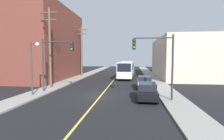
{
  "coord_description": "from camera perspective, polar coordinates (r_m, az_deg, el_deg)",
  "views": [
    {
      "loc": [
        3.3,
        -18.29,
        4.08
      ],
      "look_at": [
        0.0,
        10.2,
        2.0
      ],
      "focal_mm": 28.15,
      "sensor_mm": 36.0,
      "label": 1
    }
  ],
  "objects": [
    {
      "name": "lane_stripe_center",
      "position": [
        33.7,
        0.94,
        -2.8
      ],
      "size": [
        0.16,
        60.0,
        0.01
      ],
      "primitive_type": "cube",
      "color": "#D8CC4C",
      "rests_on": "ground"
    },
    {
      "name": "sidewalk_left",
      "position": [
        30.46,
        -13.75,
        -3.53
      ],
      "size": [
        2.5,
        90.0,
        0.15
      ],
      "primitive_type": "cube",
      "color": "gray",
      "rests_on": "ground"
    },
    {
      "name": "street_lamp_left",
      "position": [
        19.81,
        -24.17,
        2.81
      ],
      "size": [
        0.98,
        0.4,
        5.5
      ],
      "color": "#38383D",
      "rests_on": "sidewalk_left"
    },
    {
      "name": "building_right_warehouse",
      "position": [
        39.1,
        23.29,
        3.62
      ],
      "size": [
        12.0,
        19.45,
        7.89
      ],
      "color": "beige",
      "rests_on": "ground"
    },
    {
      "name": "ground_plane",
      "position": [
        19.02,
        -3.58,
        -8.24
      ],
      "size": [
        120.0,
        120.0,
        0.0
      ],
      "primitive_type": "plane",
      "color": "black"
    },
    {
      "name": "utility_pole_near",
      "position": [
        23.96,
        -19.54,
        7.89
      ],
      "size": [
        2.4,
        0.28,
        10.18
      ],
      "color": "brown",
      "rests_on": "sidewalk_left"
    },
    {
      "name": "utility_pole_mid",
      "position": [
        38.58,
        -9.9,
        6.75
      ],
      "size": [
        2.4,
        0.28,
        10.43
      ],
      "color": "brown",
      "rests_on": "sidewalk_left"
    },
    {
      "name": "sidewalk_right",
      "position": [
        28.84,
        14.45,
        -3.97
      ],
      "size": [
        2.5,
        90.0,
        0.15
      ],
      "primitive_type": "cube",
      "color": "gray",
      "rests_on": "ground"
    },
    {
      "name": "city_bus",
      "position": [
        35.37,
        4.81,
        0.47
      ],
      "size": [
        3.07,
        12.24,
        3.2
      ],
      "color": "silver",
      "rests_on": "ground"
    },
    {
      "name": "parked_car_silver",
      "position": [
        23.31,
        10.52,
        -3.91
      ],
      "size": [
        1.86,
        4.42,
        1.62
      ],
      "color": "#B7B7BC",
      "rests_on": "ground"
    },
    {
      "name": "traffic_signal_left_corner",
      "position": [
        21.06,
        -17.89,
        4.56
      ],
      "size": [
        3.75,
        0.48,
        6.0
      ],
      "color": "#2D2D33",
      "rests_on": "sidewalk_left"
    },
    {
      "name": "traffic_signal_right_corner",
      "position": [
        16.62,
        13.95,
        4.8
      ],
      "size": [
        3.75,
        0.48,
        6.0
      ],
      "color": "#2D2D33",
      "rests_on": "sidewalk_right"
    },
    {
      "name": "parked_car_black",
      "position": [
        17.29,
        11.32,
        -6.73
      ],
      "size": [
        1.95,
        4.46,
        1.62
      ],
      "color": "black",
      "rests_on": "ground"
    },
    {
      "name": "building_left_brick",
      "position": [
        35.91,
        -21.5,
        7.83
      ],
      "size": [
        10.0,
        18.09,
        13.13
      ],
      "color": "brown",
      "rests_on": "ground"
    }
  ]
}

